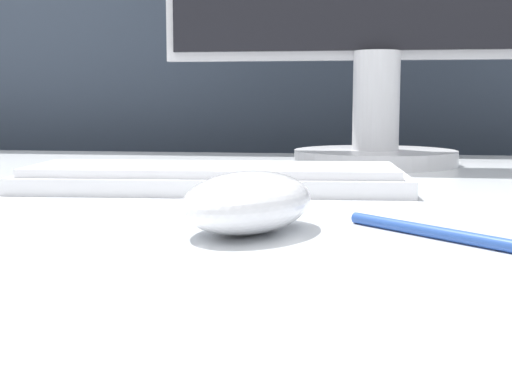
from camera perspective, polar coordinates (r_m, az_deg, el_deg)
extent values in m
cube|color=#333D4C|center=(1.32, 2.01, 3.20)|extent=(5.00, 0.03, 1.41)
ellipsoid|color=white|center=(0.47, -0.60, -0.79)|extent=(0.11, 0.14, 0.04)
cube|color=white|center=(0.70, -3.39, 0.84)|extent=(0.39, 0.15, 0.02)
cube|color=silver|center=(0.70, -3.40, 1.82)|extent=(0.36, 0.14, 0.01)
cylinder|color=silver|center=(0.98, 9.50, 2.75)|extent=(0.22, 0.22, 0.02)
cylinder|color=silver|center=(0.98, 9.59, 7.20)|extent=(0.06, 0.06, 0.13)
cylinder|color=#284C9E|center=(0.46, 14.87, -3.28)|extent=(0.12, 0.12, 0.01)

